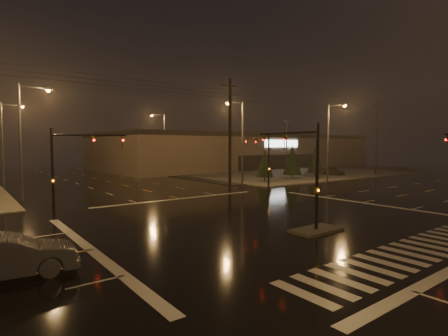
# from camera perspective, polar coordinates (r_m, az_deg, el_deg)

# --- Properties ---
(ground) EXTENTS (140.00, 140.00, 0.00)m
(ground) POSITION_cam_1_polar(r_m,az_deg,el_deg) (22.94, 6.83, -8.32)
(ground) COLOR black
(ground) RESTS_ON ground
(sidewalk_ne) EXTENTS (36.00, 36.00, 0.12)m
(sidewalk_ne) POSITION_cam_1_polar(r_m,az_deg,el_deg) (65.04, 7.55, -0.52)
(sidewalk_ne) COLOR #4A4742
(sidewalk_ne) RESTS_ON ground
(median_island) EXTENTS (3.00, 1.60, 0.15)m
(median_island) POSITION_cam_1_polar(r_m,az_deg,el_deg) (20.31, 14.80, -9.77)
(median_island) COLOR #4A4742
(median_island) RESTS_ON ground
(crosswalk) EXTENTS (15.00, 2.60, 0.01)m
(crosswalk) POSITION_cam_1_polar(r_m,az_deg,el_deg) (17.79, 27.87, -12.23)
(crosswalk) COLOR beige
(crosswalk) RESTS_ON ground
(stop_bar_far) EXTENTS (16.00, 0.50, 0.01)m
(stop_bar_far) POSITION_cam_1_polar(r_m,az_deg,el_deg) (31.66, -7.16, -5.00)
(stop_bar_far) COLOR beige
(stop_bar_far) RESTS_ON ground
(parking_lot) EXTENTS (50.00, 24.00, 0.08)m
(parking_lot) POSITION_cam_1_polar(r_m,az_deg,el_deg) (67.31, 11.78, -0.45)
(parking_lot) COLOR black
(parking_lot) RESTS_ON ground
(retail_building) EXTENTS (60.20, 28.30, 7.20)m
(retail_building) POSITION_cam_1_polar(r_m,az_deg,el_deg) (80.13, 2.07, 2.99)
(retail_building) COLOR #705D50
(retail_building) RESTS_ON ground
(signal_mast_median) EXTENTS (0.25, 4.59, 6.00)m
(signal_mast_median) POSITION_cam_1_polar(r_m,az_deg,el_deg) (20.37, 12.91, 0.76)
(signal_mast_median) COLOR black
(signal_mast_median) RESTS_ON ground
(signal_mast_ne) EXTENTS (4.84, 1.86, 6.00)m
(signal_mast_ne) POSITION_cam_1_polar(r_m,az_deg,el_deg) (36.35, 6.59, 2.11)
(signal_mast_ne) COLOR black
(signal_mast_ne) RESTS_ON ground
(signal_mast_nw) EXTENTS (4.84, 1.86, 6.00)m
(signal_mast_nw) POSITION_cam_1_polar(r_m,az_deg,el_deg) (27.00, -24.02, 1.31)
(signal_mast_nw) COLOR black
(signal_mast_nw) RESTS_ON ground
(streetlight_1) EXTENTS (2.77, 0.32, 10.00)m
(streetlight_1) POSITION_cam_1_polar(r_m,az_deg,el_deg) (34.45, -29.84, 4.92)
(streetlight_1) COLOR #38383A
(streetlight_1) RESTS_ON ground
(streetlight_2) EXTENTS (2.77, 0.32, 10.00)m
(streetlight_2) POSITION_cam_1_polar(r_m,az_deg,el_deg) (50.35, -32.16, 4.29)
(streetlight_2) COLOR #38383A
(streetlight_2) RESTS_ON ground
(streetlight_3) EXTENTS (2.77, 0.32, 10.00)m
(streetlight_3) POSITION_cam_1_polar(r_m,az_deg,el_deg) (41.85, 2.72, 5.08)
(streetlight_3) COLOR #38383A
(streetlight_3) RESTS_ON ground
(streetlight_4) EXTENTS (2.77, 0.32, 10.00)m
(streetlight_4) POSITION_cam_1_polar(r_m,az_deg,el_deg) (58.63, -9.94, 4.62)
(streetlight_4) COLOR #38383A
(streetlight_4) RESTS_ON ground
(streetlight_6) EXTENTS (0.32, 2.77, 10.00)m
(streetlight_6) POSITION_cam_1_polar(r_m,az_deg,el_deg) (46.49, 16.95, 4.79)
(streetlight_6) COLOR #38383A
(streetlight_6) RESTS_ON ground
(utility_pole_1) EXTENTS (2.20, 0.32, 12.00)m
(utility_pole_1) POSITION_cam_1_polar(r_m,az_deg,el_deg) (38.30, 0.96, 5.71)
(utility_pole_1) COLOR black
(utility_pole_1) RESTS_ON ground
(utility_pole_2) EXTENTS (2.20, 0.32, 12.00)m
(utility_pole_2) POSITION_cam_1_polar(r_m,az_deg,el_deg) (61.50, 23.63, 4.63)
(utility_pole_2) COLOR black
(utility_pole_2) RESTS_ON ground
(conifer_0) EXTENTS (2.24, 2.24, 4.20)m
(conifer_0) POSITION_cam_1_polar(r_m,az_deg,el_deg) (45.65, 6.69, 0.73)
(conifer_0) COLOR black
(conifer_0) RESTS_ON ground
(conifer_1) EXTENTS (2.67, 2.67, 4.88)m
(conifer_1) POSITION_cam_1_polar(r_m,az_deg,el_deg) (50.15, 11.09, 1.33)
(conifer_1) COLOR black
(conifer_1) RESTS_ON ground
(conifer_2) EXTENTS (2.48, 2.48, 4.58)m
(conifer_2) POSITION_cam_1_polar(r_m,az_deg,el_deg) (54.39, 14.72, 1.30)
(conifer_2) COLOR black
(conifer_2) RESTS_ON ground
(car_parked) EXTENTS (1.86, 4.21, 1.41)m
(car_parked) POSITION_cam_1_polar(r_m,az_deg,el_deg) (58.52, 17.23, -0.48)
(car_parked) COLOR black
(car_parked) RESTS_ON ground
(car_crossing) EXTENTS (4.95, 2.21, 1.58)m
(car_crossing) POSITION_cam_1_polar(r_m,az_deg,el_deg) (14.98, -32.14, -12.22)
(car_crossing) COLOR #5B5E63
(car_crossing) RESTS_ON ground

